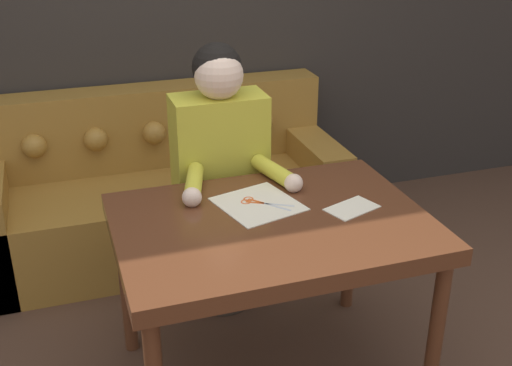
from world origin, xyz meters
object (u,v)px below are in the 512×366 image
at_px(scissors, 258,203).
at_px(couch, 161,195).
at_px(dining_table, 272,238).
at_px(person, 221,179).

bearing_deg(scissors, couch, 100.97).
height_order(dining_table, person, person).
bearing_deg(scissors, dining_table, -87.13).
bearing_deg(person, dining_table, -85.80).
distance_m(couch, scissors, 1.22).
xyz_separation_m(couch, scissors, (0.22, -1.11, 0.45)).
xyz_separation_m(dining_table, couch, (-0.22, 1.26, -0.36)).
xyz_separation_m(couch, person, (0.18, -0.67, 0.36)).
bearing_deg(dining_table, person, 94.20).
relative_size(dining_table, couch, 0.60).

